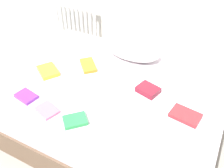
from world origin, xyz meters
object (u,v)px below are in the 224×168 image
Objects in this scene: textbook_pink at (47,110)px; textbook_red at (185,115)px; radiator at (75,21)px; textbook_yellow at (48,71)px; bed at (110,106)px; textbook_green at (75,120)px; pillow at (133,51)px; textbook_orange at (88,65)px; textbook_purple at (26,96)px; textbook_maroon at (148,90)px.

textbook_red is (0.98, 0.44, 0.00)m from textbook_pink.
radiator is 1.43m from textbook_yellow.
textbook_green reaches higher than bed.
textbook_pink is at bearing -62.02° from radiator.
textbook_green is (0.26, 0.01, 0.00)m from textbook_pink.
textbook_orange is at bearing -130.88° from pillow.
pillow reaches higher than radiator.
textbook_green is (-0.02, -1.03, -0.06)m from pillow.
pillow is 1.13m from textbook_purple.
textbook_yellow is at bearing -65.75° from radiator.
textbook_purple is at bearing -63.09° from textbook_orange.
textbook_green is at bearing 6.31° from textbook_purple.
pillow is (-0.01, 0.53, 0.32)m from bed.
pillow is 3.10× the size of textbook_purple.
textbook_pink is 1.02× the size of textbook_green.
textbook_orange is (0.87, -1.04, 0.15)m from radiator.
pillow is 2.47× the size of textbook_red.
radiator is 3.89× the size of textbook_pink.
textbook_pink is 0.80× the size of textbook_red.
textbook_maroon is at bearing 42.10° from textbook_purple.
textbook_red is at bearing -14.32° from textbook_green.
pillow reaches higher than textbook_orange.
radiator reaches higher than textbook_orange.
radiator is 3.89× the size of textbook_purple.
pillow is at bearing 147.65° from textbook_red.
pillow reaches higher than textbook_maroon.
bed is 0.76m from textbook_purple.
textbook_maroon is at bearing 166.58° from textbook_red.
textbook_red reaches higher than textbook_orange.
bed is at bearing -45.19° from radiator.
bed is 1.70m from radiator.
textbook_green is (0.58, -0.41, -0.00)m from textbook_yellow.
textbook_orange is at bearing 75.38° from textbook_yellow.
textbook_yellow is (-0.28, -0.26, 0.00)m from textbook_orange.
pillow is at bearing 90.58° from bed.
textbook_orange is (-0.32, -0.37, -0.06)m from pillow.
textbook_pink is 0.80× the size of textbook_yellow.
textbook_orange is (-0.66, 0.09, -0.01)m from textbook_maroon.
pillow reaches higher than textbook_red.
textbook_maroon reaches higher than textbook_red.
textbook_orange is 1.07× the size of textbook_red.
textbook_green is at bearing -106.87° from textbook_maroon.
textbook_maroon is at bearing 62.49° from textbook_pink.
textbook_pink reaches higher than bed.
textbook_yellow is (0.58, -1.30, 0.15)m from radiator.
textbook_green is (-0.02, -0.50, 0.27)m from bed.
radiator is at bearing 134.81° from bed.
textbook_purple is 0.75× the size of textbook_orange.
textbook_green reaches higher than textbook_pink.
pillow is 3.18× the size of textbook_green.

